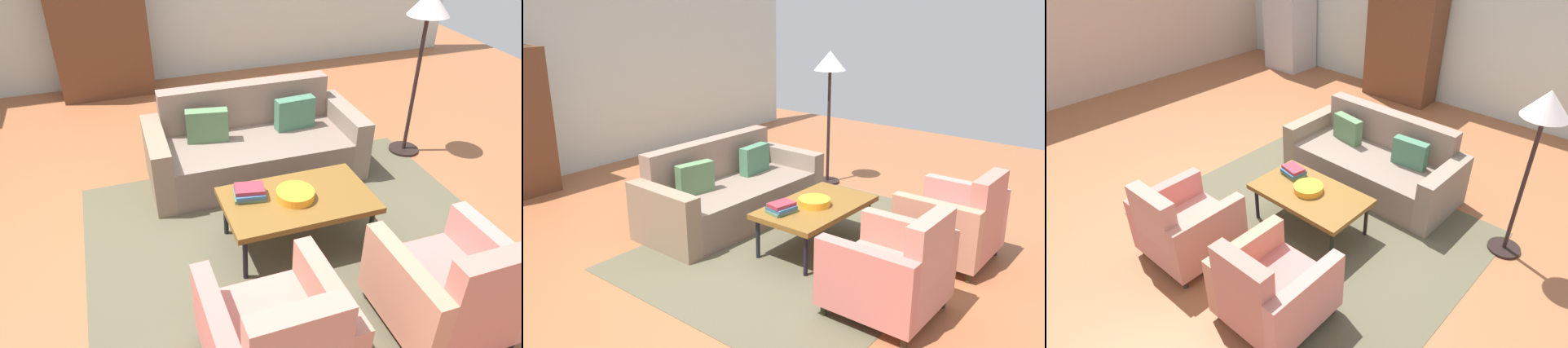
% 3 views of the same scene
% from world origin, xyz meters
% --- Properties ---
extents(ground_plane, '(11.48, 11.48, 0.00)m').
position_xyz_m(ground_plane, '(0.00, 0.00, 0.00)').
color(ground_plane, '#A05E39').
extents(area_rug, '(3.40, 2.60, 0.01)m').
position_xyz_m(area_rug, '(0.51, -0.42, 0.00)').
color(area_rug, brown).
rests_on(area_rug, ground).
extents(couch, '(2.11, 0.93, 0.86)m').
position_xyz_m(couch, '(0.52, 0.72, 0.29)').
color(couch, '#7D6A5D').
rests_on(couch, ground).
extents(coffee_table, '(1.20, 0.70, 0.45)m').
position_xyz_m(coffee_table, '(0.51, -0.47, 0.41)').
color(coffee_table, black).
rests_on(coffee_table, ground).
extents(armchair_left, '(0.81, 0.81, 0.88)m').
position_xyz_m(armchair_left, '(-0.08, -1.64, 0.34)').
color(armchair_left, '#292C1A').
rests_on(armchair_left, ground).
extents(armchair_right, '(0.81, 0.81, 0.88)m').
position_xyz_m(armchair_right, '(1.12, -1.64, 0.34)').
color(armchair_right, '#312B1D').
rests_on(armchair_right, ground).
extents(fruit_bowl, '(0.31, 0.31, 0.07)m').
position_xyz_m(fruit_bowl, '(0.49, -0.47, 0.48)').
color(fruit_bowl, orange).
rests_on(fruit_bowl, coffee_table).
extents(book_stack, '(0.28, 0.23, 0.10)m').
position_xyz_m(book_stack, '(0.15, -0.34, 0.49)').
color(book_stack, '#537955').
rests_on(book_stack, coffee_table).
extents(cabinet, '(1.20, 0.51, 1.80)m').
position_xyz_m(cabinet, '(-0.75, 3.29, 0.90)').
color(cabinet, brown).
rests_on(cabinet, ground).
extents(floor_lamp, '(0.40, 0.40, 1.72)m').
position_xyz_m(floor_lamp, '(2.23, 0.57, 1.44)').
color(floor_lamp, black).
rests_on(floor_lamp, ground).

